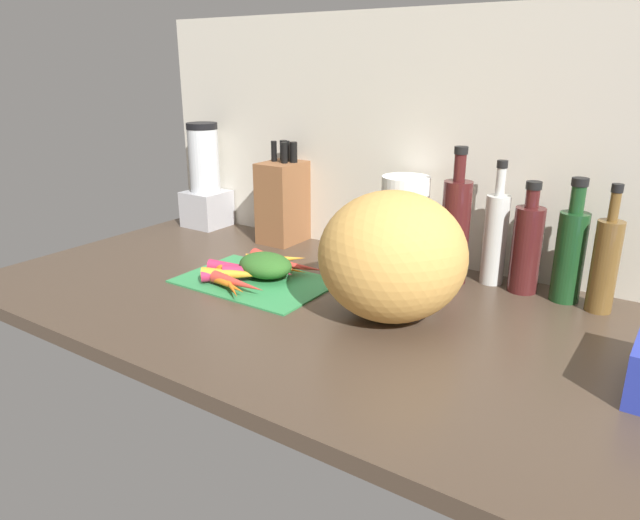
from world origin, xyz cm
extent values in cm
cube|color=#47382B|center=(0.00, 0.00, -1.50)|extent=(170.00, 80.00, 3.00)
cube|color=beige|center=(0.00, 38.50, 30.00)|extent=(170.00, 3.00, 60.00)
cube|color=#338C4C|center=(-26.84, 1.02, 0.40)|extent=(34.12, 23.22, 0.80)
cone|color=orange|center=(-28.84, -2.06, 2.44)|extent=(16.03, 11.97, 3.29)
cone|color=red|center=(-26.50, 9.64, 2.49)|extent=(17.65, 5.39, 3.39)
cone|color=orange|center=(-27.44, -7.28, 1.94)|extent=(12.48, 5.43, 2.28)
cone|color=#B2264C|center=(-26.61, 2.08, 2.53)|extent=(14.54, 13.52, 3.47)
cone|color=#B2264C|center=(-31.92, 1.28, 2.43)|extent=(14.85, 8.53, 3.25)
cone|color=red|center=(-25.67, -6.03, 2.22)|extent=(14.62, 3.37, 2.85)
cone|color=#B2264C|center=(-29.59, -1.68, 2.20)|extent=(13.89, 13.33, 2.80)
cone|color=orange|center=(-28.08, -6.50, 2.05)|extent=(15.77, 12.42, 2.50)
cone|color=orange|center=(-28.42, 10.87, 2.50)|extent=(13.18, 12.24, 3.41)
cone|color=orange|center=(-25.56, 7.55, 2.10)|extent=(16.59, 3.56, 2.61)
cone|color=red|center=(-22.59, 9.78, 2.30)|extent=(17.02, 5.56, 3.00)
cone|color=#B2264C|center=(-24.28, 5.19, 2.44)|extent=(11.84, 5.01, 3.29)
ellipsoid|color=#2D6023|center=(-25.79, 3.60, 3.60)|extent=(13.21, 10.16, 5.59)
ellipsoid|color=gold|center=(7.66, 1.33, 12.63)|extent=(28.69, 28.61, 25.27)
cube|color=brown|center=(-41.29, 31.29, 11.14)|extent=(9.96, 14.23, 22.28)
cylinder|color=black|center=(-44.08, 30.78, 25.03)|extent=(1.56, 1.56, 5.50)
cylinder|color=black|center=(-42.69, 33.24, 25.03)|extent=(2.02, 2.02, 5.50)
cylinder|color=black|center=(-41.29, 32.59, 25.03)|extent=(1.97, 1.97, 5.50)
cylinder|color=black|center=(-39.90, 29.90, 25.03)|extent=(1.79, 1.79, 5.50)
cylinder|color=black|center=(-38.50, 32.18, 25.03)|extent=(2.06, 2.06, 5.50)
cube|color=#B2B2B7|center=(-70.78, 30.65, 5.39)|extent=(11.91, 11.91, 10.77)
cylinder|color=silver|center=(-70.78, 30.65, 20.07)|extent=(8.94, 8.94, 18.60)
cylinder|color=black|center=(-70.78, 30.65, 30.27)|extent=(9.11, 9.11, 1.80)
cylinder|color=white|center=(-3.63, 29.50, 11.26)|extent=(11.47, 11.47, 22.52)
cylinder|color=#471919|center=(10.31, 26.76, 11.67)|extent=(6.38, 6.38, 23.33)
cylinder|color=#471919|center=(10.31, 26.76, 26.30)|extent=(2.59, 2.59, 5.94)
cylinder|color=black|center=(10.31, 26.76, 30.07)|extent=(2.97, 2.97, 1.60)
cylinder|color=silver|center=(18.07, 31.25, 10.13)|extent=(5.28, 5.28, 20.25)
cylinder|color=silver|center=(18.07, 31.25, 23.32)|extent=(2.04, 2.04, 6.15)
cylinder|color=black|center=(18.07, 31.25, 27.20)|extent=(2.34, 2.34, 1.60)
cylinder|color=#471919|center=(25.47, 29.92, 9.42)|extent=(6.36, 6.36, 18.84)
cylinder|color=#471919|center=(25.47, 29.92, 20.84)|extent=(2.86, 2.86, 4.00)
cylinder|color=black|center=(25.47, 29.92, 23.64)|extent=(3.29, 3.29, 1.60)
cylinder|color=#19421E|center=(34.34, 29.56, 9.53)|extent=(6.06, 6.06, 19.06)
cylinder|color=#19421E|center=(34.34, 29.56, 21.83)|extent=(2.89, 2.89, 5.54)
cylinder|color=black|center=(34.34, 29.56, 25.40)|extent=(3.33, 3.33, 1.60)
cylinder|color=brown|center=(41.38, 27.65, 9.41)|extent=(5.17, 5.17, 18.81)
cylinder|color=brown|center=(41.38, 27.65, 21.65)|extent=(1.93, 1.93, 5.68)
cylinder|color=black|center=(41.38, 27.65, 25.29)|extent=(2.21, 2.21, 1.60)
camera|label=1|loc=(55.38, -94.25, 47.89)|focal=32.66mm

